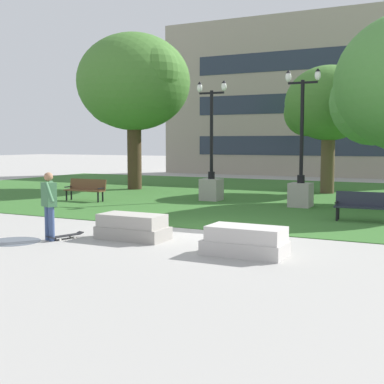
{
  "coord_description": "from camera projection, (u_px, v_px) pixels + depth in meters",
  "views": [
    {
      "loc": [
        6.26,
        -13.38,
        2.46
      ],
      "look_at": [
        0.23,
        -1.4,
        1.2
      ],
      "focal_mm": 50.0,
      "sensor_mm": 36.0,
      "label": 1
    }
  ],
  "objects": [
    {
      "name": "ground_plane",
      "position": [
        207.0,
        230.0,
        14.93
      ],
      "size": [
        140.0,
        140.0,
        0.0
      ],
      "primitive_type": "plane",
      "color": "#A3A09B"
    },
    {
      "name": "grass_lawn",
      "position": [
        302.0,
        197.0,
        23.83
      ],
      "size": [
        40.0,
        20.0,
        0.02
      ],
      "primitive_type": "cube",
      "color": "#336628",
      "rests_on": "ground"
    },
    {
      "name": "concrete_block_center",
      "position": [
        132.0,
        227.0,
        13.52
      ],
      "size": [
        1.8,
        0.9,
        0.64
      ],
      "color": "#9E9991",
      "rests_on": "ground"
    },
    {
      "name": "concrete_block_left",
      "position": [
        245.0,
        241.0,
        11.58
      ],
      "size": [
        1.8,
        0.9,
        0.64
      ],
      "color": "#BCB7B2",
      "rests_on": "ground"
    },
    {
      "name": "person_skateboarder",
      "position": [
        49.0,
        202.0,
        13.27
      ],
      "size": [
        0.89,
        0.77,
        1.71
      ],
      "color": "#384C7A",
      "rests_on": "ground"
    },
    {
      "name": "skateboard",
      "position": [
        65.0,
        236.0,
        13.55
      ],
      "size": [
        0.47,
        1.04,
        0.14
      ],
      "color": "black",
      "rests_on": "ground"
    },
    {
      "name": "puddle",
      "position": [
        14.0,
        241.0,
        13.22
      ],
      "size": [
        1.32,
        1.32,
        0.01
      ],
      "primitive_type": "cylinder",
      "color": "#47515B",
      "rests_on": "ground"
    },
    {
      "name": "park_bench_near_left",
      "position": [
        365.0,
        205.0,
        16.42
      ],
      "size": [
        1.83,
        0.63,
        0.9
      ],
      "color": "#1E232D",
      "rests_on": "grass_lawn"
    },
    {
      "name": "park_bench_near_right",
      "position": [
        86.0,
        188.0,
        22.16
      ],
      "size": [
        1.81,
        0.56,
        0.9
      ],
      "color": "brown",
      "rests_on": "grass_lawn"
    },
    {
      "name": "lamp_post_right",
      "position": [
        301.0,
        179.0,
        20.06
      ],
      "size": [
        1.32,
        0.8,
        5.12
      ],
      "color": "gray",
      "rests_on": "grass_lawn"
    },
    {
      "name": "lamp_post_center",
      "position": [
        211.0,
        176.0,
        22.33
      ],
      "size": [
        1.32,
        0.8,
        4.95
      ],
      "color": "gray",
      "rests_on": "grass_lawn"
    },
    {
      "name": "tree_near_right",
      "position": [
        328.0,
        105.0,
        25.24
      ],
      "size": [
        4.35,
        4.15,
        6.03
      ],
      "color": "brown",
      "rests_on": "grass_lawn"
    },
    {
      "name": "tree_far_right",
      "position": [
        133.0,
        84.0,
        27.32
      ],
      "size": [
        6.07,
        5.78,
        7.95
      ],
      "color": "#42301E",
      "rests_on": "grass_lawn"
    },
    {
      "name": "building_facade_distant",
      "position": [
        320.0,
        95.0,
        37.42
      ],
      "size": [
        24.25,
        1.03,
        11.54
      ],
      "color": "gray",
      "rests_on": "ground"
    }
  ]
}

